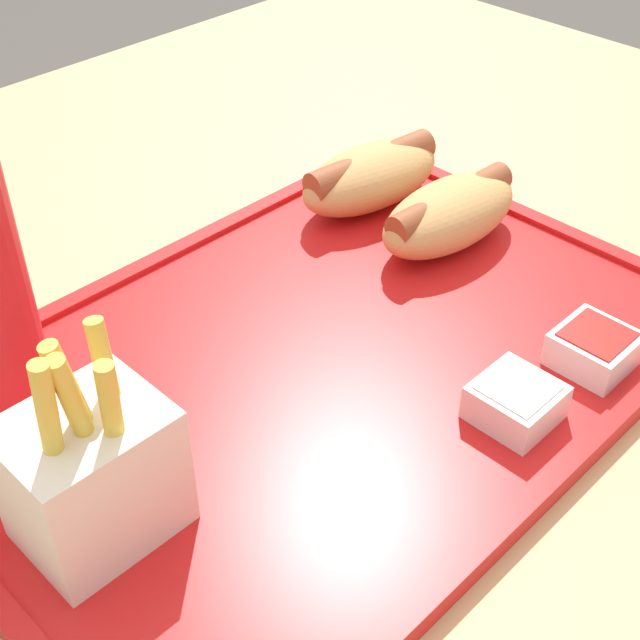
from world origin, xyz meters
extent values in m
cube|color=red|center=(-0.01, 0.02, 0.73)|extent=(0.45, 0.31, 0.01)
cube|color=red|center=(-0.01, -0.13, 0.74)|extent=(0.45, 0.01, 0.00)
cube|color=red|center=(-0.01, 0.17, 0.74)|extent=(0.45, 0.01, 0.00)
cube|color=red|center=(0.21, 0.02, 0.74)|extent=(0.01, 0.31, 0.00)
ellipsoid|color=tan|center=(0.15, 0.12, 0.76)|extent=(0.12, 0.07, 0.04)
cylinder|color=brown|center=(0.15, 0.12, 0.77)|extent=(0.11, 0.04, 0.02)
ellipsoid|color=tan|center=(0.15, 0.04, 0.76)|extent=(0.12, 0.06, 0.04)
cylinder|color=brown|center=(0.15, 0.04, 0.77)|extent=(0.11, 0.03, 0.02)
cube|color=silver|center=(-0.17, 0.01, 0.77)|extent=(0.07, 0.06, 0.07)
cylinder|color=gold|center=(-0.15, 0.01, 0.81)|extent=(0.01, 0.02, 0.08)
cylinder|color=gold|center=(-0.16, -0.01, 0.80)|extent=(0.01, 0.01, 0.08)
cylinder|color=gold|center=(-0.17, 0.00, 0.81)|extent=(0.02, 0.02, 0.08)
cylinder|color=gold|center=(-0.17, 0.01, 0.81)|extent=(0.02, 0.02, 0.08)
cylinder|color=gold|center=(-0.18, 0.00, 0.81)|extent=(0.01, 0.02, 0.09)
cube|color=silver|center=(0.03, -0.09, 0.75)|extent=(0.04, 0.04, 0.02)
cube|color=white|center=(0.03, -0.09, 0.76)|extent=(0.04, 0.04, 0.00)
cube|color=silver|center=(0.10, -0.10, 0.75)|extent=(0.04, 0.04, 0.02)
cube|color=#B21914|center=(0.10, -0.10, 0.76)|extent=(0.04, 0.04, 0.00)
camera|label=1|loc=(-0.29, -0.26, 1.08)|focal=50.00mm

